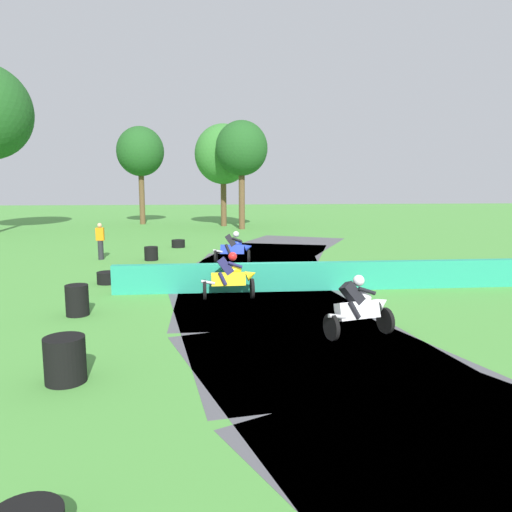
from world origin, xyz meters
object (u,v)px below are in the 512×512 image
Objects in this scene: tire_stack_mid_b at (107,278)px; track_marshal at (100,241)px; motorcycle_lead_blue at (234,248)px; motorcycle_chase_yellow at (231,277)px; tire_stack_extra_a at (65,360)px; tire_stack_far at (77,300)px; tire_stack_mid_a at (151,253)px; tire_stack_near at (178,244)px; motorcycle_trailing_white at (360,307)px.

tire_stack_mid_b is 5.56m from track_marshal.
motorcycle_lead_blue is 6.35m from motorcycle_chase_yellow.
tire_stack_extra_a is (-3.46, -12.19, -0.24)m from motorcycle_lead_blue.
track_marshal reaches higher than tire_stack_far.
motorcycle_lead_blue is 2.14× the size of tire_stack_far.
tire_stack_mid_a is at bearing 79.96° from tire_stack_mid_b.
tire_stack_far is (-1.70, -13.16, 0.20)m from tire_stack_near.
motorcycle_chase_yellow is at bearing -78.72° from tire_stack_near.
motorcycle_trailing_white is at bearing -71.74° from tire_stack_near.
motorcycle_trailing_white is 2.40× the size of tire_stack_near.
motorcycle_lead_blue is at bearing 40.40° from tire_stack_mid_b.
tire_stack_extra_a is at bearing -77.69° from tire_stack_far.
tire_stack_mid_b is at bearing -100.95° from tire_stack_near.
tire_stack_near is at bearing 77.99° from tire_stack_mid_a.
motorcycle_trailing_white reaches higher than tire_stack_near.
motorcycle_trailing_white is 12.68m from tire_stack_mid_a.
motorcycle_chase_yellow is at bearing 20.37° from tire_stack_far.
tire_stack_extra_a is at bearing -83.04° from tire_stack_mid_b.
motorcycle_chase_yellow is 1.00× the size of motorcycle_trailing_white.
motorcycle_chase_yellow is at bearing 126.45° from motorcycle_trailing_white.
motorcycle_chase_yellow is at bearing -55.18° from track_marshal.
motorcycle_lead_blue is 3.80m from tire_stack_mid_a.
tire_stack_extra_a is (-5.82, -2.13, -0.24)m from motorcycle_trailing_white.
motorcycle_chase_yellow is 2.42× the size of tire_stack_mid_b.
motorcycle_lead_blue reaches higher than tire_stack_near.
track_marshal is (-3.15, -3.79, 0.62)m from tire_stack_near.
motorcycle_lead_blue is 5.91m from tire_stack_mid_b.
motorcycle_chase_yellow is 1.03× the size of track_marshal.
tire_stack_far is 4.46m from tire_stack_extra_a.
tire_stack_mid_a is at bearing 118.11° from motorcycle_trailing_white.
tire_stack_near is at bearing 101.28° from motorcycle_chase_yellow.
track_marshal reaches higher than tire_stack_near.
motorcycle_trailing_white reaches higher than tire_stack_extra_a.
motorcycle_chase_yellow is 8.13m from tire_stack_mid_a.
motorcycle_chase_yellow is 2.10× the size of tire_stack_extra_a.
motorcycle_trailing_white is at bearing -18.23° from tire_stack_far.
motorcycle_chase_yellow is at bearing -93.51° from motorcycle_lead_blue.
tire_stack_mid_a is 5.01m from tire_stack_mid_b.
motorcycle_lead_blue is at bearing -62.97° from tire_stack_near.
motorcycle_lead_blue is 5.99m from tire_stack_near.
tire_stack_near is 13.27m from tire_stack_far.
tire_stack_extra_a is 13.94m from track_marshal.
motorcycle_trailing_white is 2.80× the size of tire_stack_mid_a.
motorcycle_lead_blue reaches higher than tire_stack_far.
track_marshal reaches higher than motorcycle_trailing_white.
motorcycle_lead_blue reaches higher than motorcycle_trailing_white.
motorcycle_chase_yellow reaches higher than tire_stack_far.
tire_stack_far reaches higher than tire_stack_mid_b.
tire_stack_mid_a is (-3.22, 7.46, -0.35)m from motorcycle_chase_yellow.
motorcycle_chase_yellow reaches higher than tire_stack_near.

